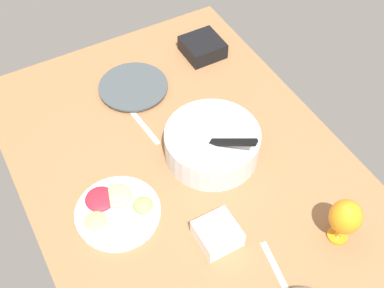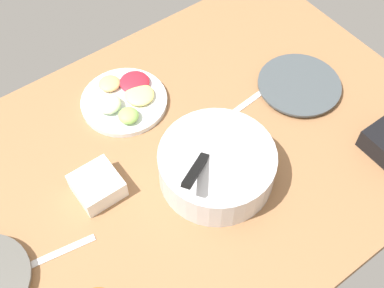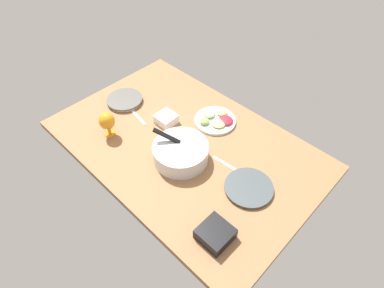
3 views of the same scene
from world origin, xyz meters
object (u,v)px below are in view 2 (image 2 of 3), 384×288
dinner_plate_left (299,85)px  square_bowl_white (97,185)px  mixing_bowl (217,165)px  fruit_platter (125,99)px

dinner_plate_left → square_bowl_white: size_ratio=2.20×
dinner_plate_left → square_bowl_white: (69.71, -4.62, 2.17)cm
square_bowl_white → mixing_bowl: bearing=152.3°
fruit_platter → mixing_bowl: bearing=99.7°
dinner_plate_left → fruit_platter: fruit_platter is taller
mixing_bowl → fruit_platter: 38.09cm
dinner_plate_left → square_bowl_white: square_bowl_white is taller
dinner_plate_left → mixing_bowl: size_ratio=0.83×
dinner_plate_left → square_bowl_white: bearing=-3.8°
dinner_plate_left → fruit_platter: (47.41, -26.96, 0.72)cm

